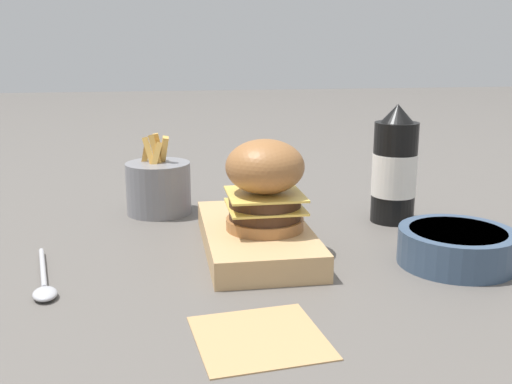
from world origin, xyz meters
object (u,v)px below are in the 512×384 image
object	(u,v)px
ketchup_bottle	(394,169)
burger	(262,184)
serving_board	(256,237)
fries_basket	(158,187)
side_bowl	(456,246)
spoon	(44,284)

from	to	relation	value
ketchup_bottle	burger	bearing A→B (deg)	-63.61
serving_board	fries_basket	size ratio (longest dim) A/B	2.07
side_bowl	ketchup_bottle	bearing A→B (deg)	-177.48
burger	side_bowl	distance (m)	0.28
ketchup_bottle	side_bowl	size ratio (longest dim) A/B	1.26
fries_basket	side_bowl	distance (m)	0.51
serving_board	fries_basket	xyz separation A→B (m)	(-0.22, -0.14, 0.03)
side_bowl	spoon	world-z (taller)	side_bowl
ketchup_bottle	spoon	world-z (taller)	ketchup_bottle
spoon	serving_board	bearing A→B (deg)	98.48
side_bowl	spoon	bearing A→B (deg)	-90.23
burger	ketchup_bottle	world-z (taller)	ketchup_bottle
serving_board	spoon	world-z (taller)	serving_board
ketchup_bottle	serving_board	bearing A→B (deg)	-67.50
burger	spoon	distance (m)	0.31
ketchup_bottle	spoon	distance (m)	0.58
burger	spoon	size ratio (longest dim) A/B	0.70
burger	fries_basket	world-z (taller)	burger
serving_board	burger	xyz separation A→B (m)	(0.02, 0.01, 0.08)
serving_board	side_bowl	world-z (taller)	side_bowl
burger	spoon	xyz separation A→B (m)	(0.08, -0.29, -0.10)
side_bowl	spoon	xyz separation A→B (m)	(-0.00, -0.54, -0.02)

